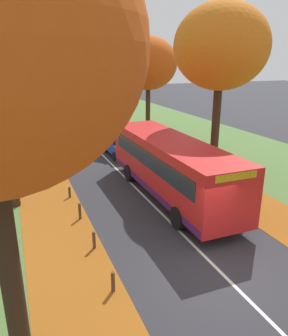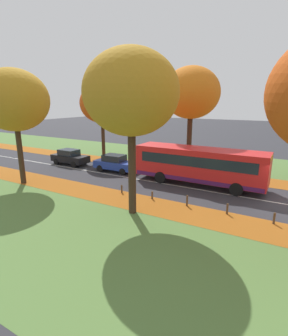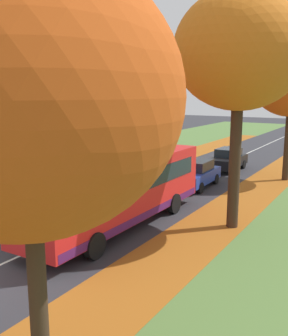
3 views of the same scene
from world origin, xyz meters
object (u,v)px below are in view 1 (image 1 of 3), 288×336
object	(u,v)px
bus	(170,164)
bollard_sixth	(62,176)
tree_right_near	(221,47)
car_blue_lead	(119,144)
tree_right_mid	(148,64)
tree_left_mid	(8,60)
bollard_second	(113,282)
bollard_third	(94,240)
car_black_following	(98,129)
bollard_fifth	(70,192)
bollard_fourth	(80,211)

from	to	relation	value
bus	bollard_sixth	bearing A→B (deg)	138.50
tree_right_near	car_blue_lead	world-z (taller)	tree_right_near
tree_right_near	tree_right_mid	distance (m)	10.64
tree_left_mid	tree_right_near	distance (m)	15.13
bollard_second	bollard_sixth	distance (m)	10.21
tree_right_mid	bollard_second	world-z (taller)	tree_right_mid
bus	bollard_third	bearing A→B (deg)	-144.60
car_black_following	bus	bearing A→B (deg)	-89.43
bollard_fifth	car_black_following	bearing A→B (deg)	69.53
bollard_second	bus	bearing A→B (deg)	51.04
tree_right_near	car_blue_lead	xyz separation A→B (m)	(-4.25, 5.83, -6.52)
tree_right_near	bus	distance (m)	7.45
bollard_fifth	bollard_sixth	world-z (taller)	bollard_sixth
bus	bollard_second	bearing A→B (deg)	-128.96
car_blue_lead	bollard_fifth	bearing A→B (deg)	-125.86
bollard_fourth	bollard_sixth	xyz separation A→B (m)	(-0.03, 5.10, -0.07)
tree_right_mid	car_black_following	distance (m)	7.13
tree_right_mid	bus	distance (m)	14.50
bollard_sixth	car_blue_lead	bearing A→B (deg)	40.18
tree_right_mid	bus	world-z (taller)	tree_right_mid
tree_right_near	bollard_third	distance (m)	12.80
tree_right_mid	bollard_sixth	xyz separation A→B (m)	(-9.03, -8.81, -6.05)
bollard_second	bollard_sixth	size ratio (longest dim) A/B	1.11
tree_right_near	bollard_fifth	distance (m)	11.47
tree_left_mid	bollard_fourth	bearing A→B (deg)	-81.14
tree_left_mid	bus	xyz separation A→B (m)	(6.90, -12.73, -4.97)
bollard_sixth	tree_right_mid	bearing A→B (deg)	44.30
tree_left_mid	tree_right_near	size ratio (longest dim) A/B	0.93
bollard_second	car_blue_lead	distance (m)	15.03
bollard_third	bollard_fifth	distance (m)	5.10
tree_right_near	bollard_second	distance (m)	14.18
tree_right_near	bollard_fifth	bearing A→B (deg)	-175.15
tree_right_near	bollard_fourth	xyz separation A→B (m)	(-9.00, -3.32, -6.96)
bollard_third	car_blue_lead	bearing A→B (deg)	67.98
bollard_second	bollard_sixth	bearing A→B (deg)	90.09
tree_right_mid	bollard_third	bearing A→B (deg)	-118.59
bollard_second	bollard_third	bearing A→B (deg)	89.21
bollard_fourth	bollard_sixth	distance (m)	5.10
bollard_sixth	tree_right_near	bearing A→B (deg)	-11.19
bollard_third	bollard_fifth	size ratio (longest dim) A/B	1.21
bollard_second	bollard_fourth	xyz separation A→B (m)	(0.02, 5.10, 0.04)
tree_left_mid	bollard_fourth	size ratio (longest dim) A/B	12.20
bollard_second	bollard_sixth	world-z (taller)	bollard_second
car_blue_lead	bollard_third	bearing A→B (deg)	-112.02
bollard_second	bollard_fifth	xyz separation A→B (m)	(0.00, 7.66, -0.05)
bus	car_black_following	xyz separation A→B (m)	(-0.14, 14.20, -0.89)
tree_right_near	tree_right_mid	bearing A→B (deg)	90.02
bollard_fourth	car_black_following	xyz separation A→B (m)	(4.65, 15.04, 0.44)
bollard_second	car_blue_lead	size ratio (longest dim) A/B	0.16
tree_right_mid	car_black_following	xyz separation A→B (m)	(-4.35, 1.13, -5.54)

